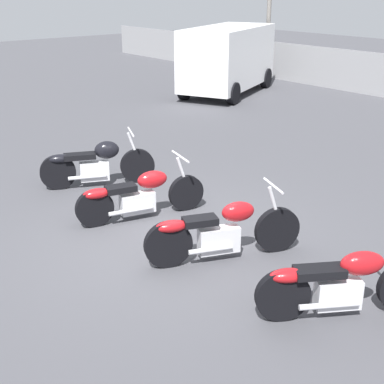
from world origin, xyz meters
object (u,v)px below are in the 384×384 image
motorcycle_slot_1 (139,195)px  motorcycle_slot_3 (341,284)px  motorcycle_slot_2 (221,232)px  motorcycle_slot_0 (96,164)px  parked_van (228,57)px

motorcycle_slot_1 → motorcycle_slot_3: (3.74, 0.22, 0.02)m
motorcycle_slot_1 → motorcycle_slot_2: 1.87m
motorcycle_slot_0 → motorcycle_slot_1: size_ratio=0.93×
motorcycle_slot_2 → parked_van: parked_van is taller
motorcycle_slot_1 → motorcycle_slot_0: bearing=-172.9°
motorcycle_slot_1 → motorcycle_slot_3: 3.75m
motorcycle_slot_3 → motorcycle_slot_1: bearing=-144.5°
motorcycle_slot_0 → motorcycle_slot_1: bearing=17.1°
motorcycle_slot_0 → motorcycle_slot_3: size_ratio=1.09×
motorcycle_slot_2 → parked_van: size_ratio=0.44×
motorcycle_slot_1 → motorcycle_slot_3: motorcycle_slot_3 is taller
motorcycle_slot_2 → parked_van: bearing=159.3°
motorcycle_slot_0 → motorcycle_slot_3: 5.51m
motorcycle_slot_0 → motorcycle_slot_2: motorcycle_slot_2 is taller
motorcycle_slot_1 → parked_van: 10.83m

